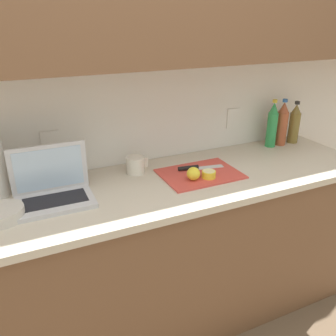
{
  "coord_description": "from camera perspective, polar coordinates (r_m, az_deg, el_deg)",
  "views": [
    {
      "loc": [
        -0.5,
        -1.44,
        1.64
      ],
      "look_at": [
        0.17,
        -0.01,
        0.96
      ],
      "focal_mm": 38.0,
      "sensor_mm": 36.0,
      "label": 1
    }
  ],
  "objects": [
    {
      "name": "ground_plane",
      "position": [
        2.24,
        -4.4,
        -23.81
      ],
      "size": [
        12.0,
        12.0,
        0.0
      ],
      "primitive_type": "plane",
      "color": "brown",
      "rests_on": "ground"
    },
    {
      "name": "wall_back",
      "position": [
        1.76,
        -9.01,
        20.39
      ],
      "size": [
        5.2,
        0.38,
        2.6
      ],
      "color": "white",
      "rests_on": "ground_plane"
    },
    {
      "name": "counter_unit",
      "position": [
        1.93,
        -5.52,
        -14.82
      ],
      "size": [
        2.6,
        0.62,
        0.88
      ],
      "color": "brown",
      "rests_on": "ground_plane"
    },
    {
      "name": "laptop",
      "position": [
        1.65,
        -17.98,
        -3.07
      ],
      "size": [
        0.34,
        0.23,
        0.24
      ],
      "rotation": [
        0.0,
        0.0,
        -0.01
      ],
      "color": "silver",
      "rests_on": "counter_unit"
    },
    {
      "name": "cutting_board",
      "position": [
        1.85,
        5.15,
        -0.93
      ],
      "size": [
        0.4,
        0.29,
        0.01
      ],
      "primitive_type": "cube",
      "color": "#D1473D",
      "rests_on": "counter_unit"
    },
    {
      "name": "knife",
      "position": [
        1.89,
        4.08,
        0.06
      ],
      "size": [
        0.25,
        0.07,
        0.02
      ],
      "rotation": [
        0.0,
        0.0,
        -0.16
      ],
      "color": "silver",
      "rests_on": "cutting_board"
    },
    {
      "name": "lemon_half_cut",
      "position": [
        1.79,
        6.55,
        -0.99
      ],
      "size": [
        0.07,
        0.07,
        0.04
      ],
      "color": "yellow",
      "rests_on": "cutting_board"
    },
    {
      "name": "lemon_whole_beside",
      "position": [
        1.76,
        4.1,
        -0.91
      ],
      "size": [
        0.07,
        0.07,
        0.07
      ],
      "color": "yellow",
      "rests_on": "cutting_board"
    },
    {
      "name": "bottle_green_soda",
      "position": [
        2.3,
        16.36,
        6.59
      ],
      "size": [
        0.06,
        0.06,
        0.3
      ],
      "color": "#2D934C",
      "rests_on": "counter_unit"
    },
    {
      "name": "bottle_oil_tall",
      "position": [
        2.35,
        17.83,
        6.72
      ],
      "size": [
        0.07,
        0.07,
        0.29
      ],
      "color": "#A34C2D",
      "rests_on": "counter_unit"
    },
    {
      "name": "bottle_water_clear",
      "position": [
        2.42,
        19.61,
        6.68
      ],
      "size": [
        0.07,
        0.07,
        0.27
      ],
      "color": "olive",
      "rests_on": "counter_unit"
    },
    {
      "name": "measuring_cup",
      "position": [
        1.85,
        -5.22,
        0.49
      ],
      "size": [
        0.12,
        0.1,
        0.09
      ],
      "color": "silver",
      "rests_on": "counter_unit"
    },
    {
      "name": "bowl_white",
      "position": [
        1.59,
        -25.07,
        -6.7
      ],
      "size": [
        0.17,
        0.17,
        0.05
      ],
      "color": "beige",
      "rests_on": "counter_unit"
    }
  ]
}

